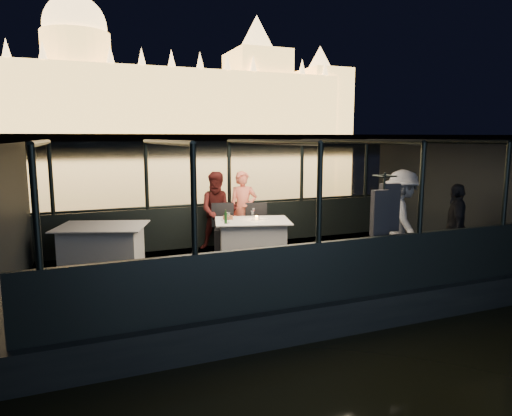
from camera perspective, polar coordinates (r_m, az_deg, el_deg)
name	(u,v)px	position (r m, az deg, el deg)	size (l,w,h in m)	color
river_water	(92,154)	(87.66, -19.80, 6.41)	(500.00, 500.00, 0.00)	black
boat_hull	(264,293)	(8.69, 0.99, -10.54)	(8.60, 4.40, 1.00)	black
boat_deck	(264,268)	(8.54, 1.00, -7.50)	(8.00, 4.00, 0.04)	black
gunwale_port	(230,224)	(10.25, -3.32, -2.04)	(8.00, 0.08, 0.90)	black
gunwale_starboard	(318,273)	(6.68, 7.73, -8.03)	(8.00, 0.08, 0.90)	black
cabin_glass_port	(229,173)	(10.10, -3.38, 4.38)	(8.00, 0.02, 1.40)	#99B2B2
cabin_glass_starboard	(319,194)	(6.45, 7.94, 1.80)	(8.00, 0.02, 1.40)	#99B2B2
cabin_roof_glass	(264,142)	(8.20, 1.05, 8.27)	(8.00, 4.00, 0.02)	#99B2B2
end_wall_fore	(18,220)	(7.70, -27.60, -1.38)	(0.02, 4.00, 2.30)	black
end_wall_aft	(436,195)	(10.49, 21.61, 1.47)	(0.02, 4.00, 2.30)	black
canopy_ribs	(264,206)	(8.29, 1.03, 0.29)	(8.00, 4.00, 2.30)	black
embankment	(80,142)	(217.59, -21.13, 7.73)	(400.00, 140.00, 6.00)	#423D33
parliament_building	(77,64)	(184.44, -21.46, 16.36)	(220.00, 32.00, 60.00)	#F2D18C
dining_table_central	(252,239)	(9.05, -0.45, -3.92)	(1.45, 1.05, 0.77)	white
dining_table_aft	(103,249)	(8.73, -18.62, -4.85)	(1.53, 1.11, 0.81)	white
chair_port_left	(226,231)	(9.52, -3.78, -2.89)	(0.47, 0.47, 1.00)	black
chair_port_right	(260,230)	(9.62, 0.48, -2.75)	(0.46, 0.46, 0.99)	black
coat_stand	(382,232)	(7.47, 15.50, -2.92)	(0.51, 0.41, 1.84)	black
person_woman_coral	(243,213)	(9.89, -1.62, -0.67)	(0.60, 0.40, 1.67)	#F17357
person_man_maroon	(218,215)	(9.72, -4.74, -0.87)	(0.80, 0.62, 1.67)	#431313
passenger_stripe	(401,223)	(8.64, 17.73, -1.80)	(1.17, 0.66, 1.82)	silver
passenger_dark	(456,223)	(8.99, 23.68, -1.73)	(0.92, 0.39, 1.57)	black
wine_bottle	(226,216)	(8.62, -3.81, -0.98)	(0.06, 0.06, 0.27)	#163C19
bread_basket	(228,218)	(9.03, -3.52, -1.24)	(0.20, 0.20, 0.08)	brown
amber_candle	(256,218)	(9.04, 0.06, -1.21)	(0.05, 0.05, 0.07)	#FFA83F
plate_near	(263,219)	(9.10, 0.91, -1.34)	(0.24, 0.24, 0.01)	silver
plate_far	(227,220)	(9.00, -3.68, -1.48)	(0.23, 0.23, 0.01)	white
wine_glass_white	(229,218)	(8.66, -3.45, -1.30)	(0.07, 0.07, 0.21)	silver
wine_glass_red	(254,212)	(9.34, -0.31, -0.54)	(0.06, 0.06, 0.17)	silver
wine_glass_empty	(252,216)	(8.91, -0.47, -1.00)	(0.06, 0.06, 0.19)	white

